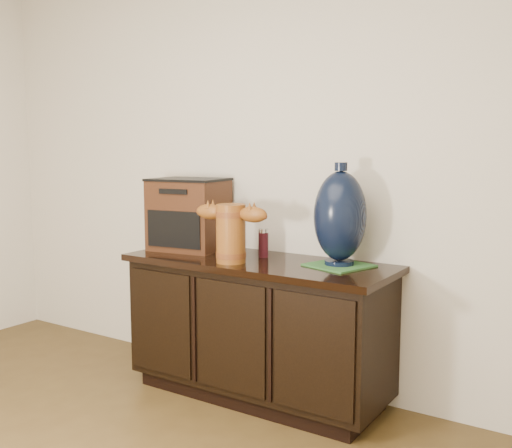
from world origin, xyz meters
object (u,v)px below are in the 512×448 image
Objects in this scene: tv_radio at (189,214)px; spray_can at (263,243)px; sideboard at (258,327)px; terracotta_vessel at (231,230)px; lamp_base at (340,216)px.

spray_can is at bearing -4.53° from tv_radio.
sideboard is at bearing -13.88° from tv_radio.
tv_radio is at bearing 153.32° from terracotta_vessel.
spray_can is at bearing 102.58° from sideboard.
sideboard is 3.42× the size of terracotta_vessel.
tv_radio is at bearing -178.48° from lamp_base.
terracotta_vessel is at bearing -119.55° from sideboard.
tv_radio is 0.95m from lamp_base.
terracotta_vessel is 0.48m from tv_radio.
sideboard is 0.45m from spray_can.
lamp_base is (0.51, 0.22, 0.08)m from terracotta_vessel.
spray_can is (-0.45, -0.00, -0.17)m from lamp_base.
sideboard is at bearing -77.42° from spray_can.
terracotta_vessel reaches higher than spray_can.
lamp_base is at bearing 0.08° from spray_can.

